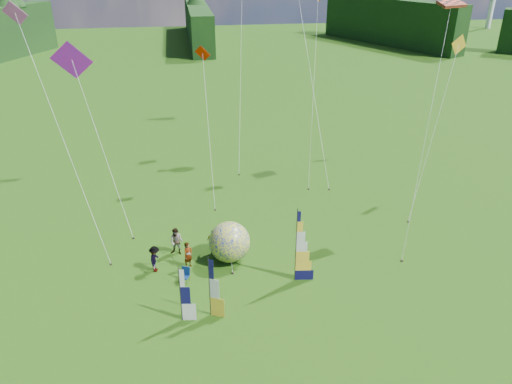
{
  "coord_description": "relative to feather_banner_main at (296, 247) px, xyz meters",
  "views": [
    {
      "loc": [
        -4.83,
        -20.39,
        17.65
      ],
      "look_at": [
        -1.0,
        4.0,
        5.5
      ],
      "focal_mm": 35.0,
      "sensor_mm": 36.0,
      "label": 1
    }
  ],
  "objects": [
    {
      "name": "spectator_c",
      "position": [
        -8.11,
        2.22,
        -1.45
      ],
      "size": [
        0.65,
        1.16,
        1.7
      ],
      "primitive_type": "imported",
      "rotation": [
        0.0,
        0.0,
        1.34
      ],
      "color": "#66594C",
      "rests_on": "ground"
    },
    {
      "name": "small_kite_orange",
      "position": [
        4.82,
        15.26,
        5.47
      ],
      "size": [
        6.85,
        10.21,
        15.54
      ],
      "primitive_type": null,
      "rotation": [
        0.0,
        0.0,
        -0.29
      ],
      "color": "#F76500",
      "rests_on": "ground"
    },
    {
      "name": "small_kite_green",
      "position": [
        -0.49,
        20.36,
        5.67
      ],
      "size": [
        7.18,
        13.15,
        15.94
      ],
      "primitive_type": null,
      "rotation": [
        0.0,
        0.0,
        -0.23
      ],
      "color": "green",
      "rests_on": "ground"
    },
    {
      "name": "kite_parafoil",
      "position": [
        9.3,
        4.4,
        5.88
      ],
      "size": [
        10.19,
        12.31,
        16.36
      ],
      "primitive_type": null,
      "rotation": [
        0.0,
        0.0,
        0.17
      ],
      "color": "red",
      "rests_on": "ground"
    },
    {
      "name": "feather_banner_main",
      "position": [
        0.0,
        0.0,
        0.0
      ],
      "size": [
        1.25,
        0.24,
        4.6
      ],
      "primitive_type": null,
      "rotation": [
        0.0,
        0.0,
        -0.12
      ],
      "color": "#100D47",
      "rests_on": "ground"
    },
    {
      "name": "kite_whale",
      "position": [
        5.09,
        17.64,
        6.72
      ],
      "size": [
        6.47,
        15.69,
        18.04
      ],
      "primitive_type": null,
      "rotation": [
        0.0,
        0.0,
        0.19
      ],
      "color": "black",
      "rests_on": "ground"
    },
    {
      "name": "small_kite_pink",
      "position": [
        -12.94,
        5.91,
        5.41
      ],
      "size": [
        7.52,
        8.46,
        15.43
      ],
      "primitive_type": null,
      "rotation": [
        0.0,
        0.0,
        -0.15
      ],
      "color": "#C749A0",
      "rests_on": "ground"
    },
    {
      "name": "spectator_a",
      "position": [
        -6.12,
        2.31,
        -1.44
      ],
      "size": [
        0.74,
        0.73,
        1.73
      ],
      "primitive_type": "imported",
      "rotation": [
        0.0,
        0.0,
        0.74
      ],
      "color": "#66594C",
      "rests_on": "ground"
    },
    {
      "name": "bol_inflatable",
      "position": [
        -3.55,
        2.73,
        -1.02
      ],
      "size": [
        3.39,
        3.39,
        2.57
      ],
      "primitive_type": "sphere",
      "rotation": [
        0.0,
        0.0,
        -0.42
      ],
      "color": "navy",
      "rests_on": "ground"
    },
    {
      "name": "spectator_d",
      "position": [
        -4.48,
        3.49,
        -1.42
      ],
      "size": [
        1.0,
        1.04,
        1.76
      ],
      "primitive_type": "imported",
      "rotation": [
        0.0,
        0.0,
        2.31
      ],
      "color": "#66594C",
      "rests_on": "ground"
    },
    {
      "name": "side_banner_left",
      "position": [
        -5.12,
        -2.36,
        -0.53
      ],
      "size": [
        0.94,
        0.51,
        3.55
      ],
      "primitive_type": null,
      "rotation": [
        0.0,
        0.0,
        -0.44
      ],
      "color": "yellow",
      "rests_on": "ground"
    },
    {
      "name": "ground",
      "position": [
        -1.16,
        -3.07,
        -2.3
      ],
      "size": [
        220.0,
        220.0,
        0.0
      ],
      "primitive_type": "plane",
      "color": "#315312",
      "rests_on": "ground"
    },
    {
      "name": "spectator_b",
      "position": [
        -6.79,
        3.9,
        -1.39
      ],
      "size": [
        0.99,
        0.72,
        1.83
      ],
      "primitive_type": "imported",
      "rotation": [
        0.0,
        0.0,
        -0.36
      ],
      "color": "#66594C",
      "rests_on": "ground"
    },
    {
      "name": "side_banner_far",
      "position": [
        -6.63,
        -2.53,
        -0.7
      ],
      "size": [
        0.95,
        0.25,
        3.2
      ],
      "primitive_type": null,
      "rotation": [
        0.0,
        0.0,
        -0.15
      ],
      "color": "white",
      "rests_on": "ground"
    },
    {
      "name": "kite_rainbow_delta",
      "position": [
        -11.31,
        9.03,
        4.25
      ],
      "size": [
        10.4,
        11.93,
        13.1
      ],
      "primitive_type": null,
      "rotation": [
        0.0,
        0.0,
        0.31
      ],
      "color": "red",
      "rests_on": "ground"
    },
    {
      "name": "small_kite_yellow",
      "position": [
        12.2,
        8.64,
        3.94
      ],
      "size": [
        10.83,
        11.43,
        12.48
      ],
      "primitive_type": null,
      "rotation": [
        0.0,
        0.0,
        0.38
      ],
      "color": "yellow",
      "rests_on": "ground"
    },
    {
      "name": "treeline_ring",
      "position": [
        -1.16,
        -3.07,
        1.7
      ],
      "size": [
        210.0,
        210.0,
        8.0
      ],
      "primitive_type": null,
      "color": "black",
      "rests_on": "ground"
    },
    {
      "name": "camp_chair",
      "position": [
        -6.41,
        0.77,
        -1.83
      ],
      "size": [
        0.71,
        0.71,
        0.94
      ],
      "primitive_type": null,
      "rotation": [
        0.0,
        0.0,
        -0.42
      ],
      "color": "#081E4A",
      "rests_on": "ground"
    },
    {
      "name": "small_kite_red",
      "position": [
        -3.95,
        12.79,
        3.33
      ],
      "size": [
        4.94,
        9.04,
        11.27
      ],
      "primitive_type": null,
      "rotation": [
        0.0,
        0.0,
        -0.34
      ],
      "color": "red",
      "rests_on": "ground"
    }
  ]
}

